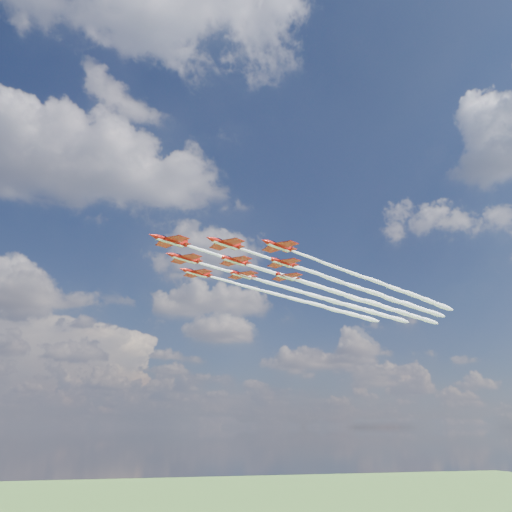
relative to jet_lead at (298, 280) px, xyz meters
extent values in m
cylinder|color=#B31109|center=(-39.02, -24.02, 0.00)|extent=(7.32, 5.08, 1.09)
cone|color=#B31109|center=(-43.24, -26.62, 0.00)|extent=(2.26, 1.97, 1.09)
cone|color=#B31109|center=(-35.06, -21.58, 0.00)|extent=(1.79, 1.62, 0.99)
ellipsoid|color=black|center=(-40.71, -25.06, 0.44)|extent=(2.23, 1.85, 0.71)
cube|color=#B31109|center=(-38.60, -23.76, -0.05)|extent=(7.48, 9.43, 0.14)
cube|color=#B31109|center=(-35.65, -21.94, 0.00)|extent=(3.05, 3.77, 0.12)
cube|color=#B31109|center=(-35.48, -21.84, 0.89)|extent=(1.42, 0.95, 1.78)
cube|color=white|center=(-39.02, -24.02, -0.50)|extent=(6.80, 4.66, 0.12)
cylinder|color=#B31109|center=(-26.36, -25.33, 0.00)|extent=(7.32, 5.08, 1.09)
cone|color=#B31109|center=(-30.58, -27.93, 0.00)|extent=(2.26, 1.97, 1.09)
cone|color=#B31109|center=(-22.40, -22.89, 0.00)|extent=(1.79, 1.62, 0.99)
ellipsoid|color=black|center=(-28.05, -26.37, 0.44)|extent=(2.23, 1.85, 0.71)
cube|color=#B31109|center=(-25.94, -25.07, -0.05)|extent=(7.48, 9.43, 0.14)
cube|color=#B31109|center=(-22.99, -23.25, 0.00)|extent=(3.05, 3.77, 0.12)
cube|color=#B31109|center=(-22.82, -23.15, 0.89)|extent=(1.42, 0.95, 1.78)
cube|color=white|center=(-26.36, -25.33, -0.50)|extent=(6.80, 4.66, 0.12)
cylinder|color=#B31109|center=(-34.49, -12.13, 0.00)|extent=(7.32, 5.08, 1.09)
cone|color=#B31109|center=(-38.71, -14.72, 0.00)|extent=(2.26, 1.97, 1.09)
cone|color=#B31109|center=(-30.52, -9.68, 0.00)|extent=(1.79, 1.62, 0.99)
ellipsoid|color=black|center=(-36.18, -13.16, 0.44)|extent=(2.23, 1.85, 0.71)
cube|color=#B31109|center=(-34.07, -11.87, -0.05)|extent=(7.48, 9.43, 0.14)
cube|color=#B31109|center=(-31.11, -10.05, 0.00)|extent=(3.05, 3.77, 0.12)
cube|color=#B31109|center=(-30.95, -9.94, 0.89)|extent=(1.42, 0.95, 1.78)
cube|color=white|center=(-34.49, -12.13, -0.50)|extent=(6.80, 4.66, 0.12)
cylinder|color=#B31109|center=(-13.70, -26.64, 0.00)|extent=(7.32, 5.08, 1.09)
cone|color=#B31109|center=(-17.92, -29.24, 0.00)|extent=(2.26, 1.97, 1.09)
cone|color=#B31109|center=(-9.74, -24.20, 0.00)|extent=(1.79, 1.62, 0.99)
ellipsoid|color=black|center=(-15.39, -27.68, 0.44)|extent=(2.23, 1.85, 0.71)
cube|color=#B31109|center=(-13.28, -26.38, -0.05)|extent=(7.48, 9.43, 0.14)
cube|color=#B31109|center=(-10.33, -24.56, 0.00)|extent=(3.05, 3.77, 0.12)
cube|color=#B31109|center=(-10.16, -24.46, 0.89)|extent=(1.42, 0.95, 1.78)
cube|color=white|center=(-13.70, -26.64, -0.50)|extent=(6.80, 4.66, 0.12)
cylinder|color=#B31109|center=(-21.83, -13.44, 0.00)|extent=(7.32, 5.08, 1.09)
cone|color=#B31109|center=(-26.05, -16.03, 0.00)|extent=(2.26, 1.97, 1.09)
cone|color=#B31109|center=(-17.86, -10.99, 0.00)|extent=(1.79, 1.62, 0.99)
ellipsoid|color=black|center=(-23.52, -14.48, 0.44)|extent=(2.23, 1.85, 0.71)
cube|color=#B31109|center=(-21.41, -13.18, -0.05)|extent=(7.48, 9.43, 0.14)
cube|color=#B31109|center=(-18.45, -11.36, 0.00)|extent=(3.05, 3.77, 0.12)
cube|color=#B31109|center=(-18.29, -11.25, 0.89)|extent=(1.42, 0.95, 1.78)
cube|color=white|center=(-21.83, -13.44, -0.50)|extent=(6.80, 4.66, 0.12)
cylinder|color=#B31109|center=(-29.96, -0.23, 0.00)|extent=(7.32, 5.08, 1.09)
cone|color=#B31109|center=(-34.18, -2.83, 0.00)|extent=(2.26, 1.97, 1.09)
cone|color=#B31109|center=(-25.99, 2.21, 0.00)|extent=(1.79, 1.62, 0.99)
ellipsoid|color=black|center=(-31.64, -1.27, 0.44)|extent=(2.23, 1.85, 0.71)
cube|color=#B31109|center=(-29.53, 0.03, -0.05)|extent=(7.48, 9.43, 0.14)
cube|color=#B31109|center=(-26.58, 1.85, 0.00)|extent=(3.05, 3.77, 0.12)
cube|color=#B31109|center=(-26.41, 1.95, 0.89)|extent=(1.42, 0.95, 1.78)
cube|color=white|center=(-29.96, -0.23, -0.50)|extent=(6.80, 4.66, 0.12)
cylinder|color=#B31109|center=(-9.17, -14.75, 0.00)|extent=(7.32, 5.08, 1.09)
cone|color=#B31109|center=(-13.39, -17.34, 0.00)|extent=(2.26, 1.97, 1.09)
cone|color=#B31109|center=(-5.20, -12.31, 0.00)|extent=(1.79, 1.62, 0.99)
ellipsoid|color=black|center=(-10.86, -15.79, 0.44)|extent=(2.23, 1.85, 0.71)
cube|color=#B31109|center=(-8.75, -14.49, -0.05)|extent=(7.48, 9.43, 0.14)
cube|color=#B31109|center=(-5.79, -12.67, 0.00)|extent=(3.05, 3.77, 0.12)
cube|color=#B31109|center=(-5.63, -12.56, 0.89)|extent=(1.42, 0.95, 1.78)
cube|color=white|center=(-9.17, -14.75, -0.50)|extent=(6.80, 4.66, 0.12)
cylinder|color=#B31109|center=(-17.30, -1.54, 0.00)|extent=(7.32, 5.08, 1.09)
cone|color=#B31109|center=(-21.52, -4.14, 0.00)|extent=(2.26, 1.97, 1.09)
cone|color=#B31109|center=(-13.33, 0.90, 0.00)|extent=(1.79, 1.62, 0.99)
ellipsoid|color=black|center=(-18.98, -2.58, 0.44)|extent=(2.23, 1.85, 0.71)
cube|color=#B31109|center=(-16.87, -1.28, -0.05)|extent=(7.48, 9.43, 0.14)
cube|color=#B31109|center=(-13.92, 0.53, 0.00)|extent=(3.05, 3.77, 0.12)
cube|color=#B31109|center=(-13.75, 0.64, 0.89)|extent=(1.42, 0.95, 1.78)
cube|color=white|center=(-17.30, -1.54, -0.50)|extent=(6.80, 4.66, 0.12)
cylinder|color=#B31109|center=(-4.64, -2.85, 0.00)|extent=(7.32, 5.08, 1.09)
cone|color=#B31109|center=(-8.86, -5.45, 0.00)|extent=(2.26, 1.97, 1.09)
cone|color=#B31109|center=(-0.67, -0.41, 0.00)|extent=(1.79, 1.62, 0.99)
ellipsoid|color=black|center=(-6.32, -3.89, 0.44)|extent=(2.23, 1.85, 0.71)
cube|color=#B31109|center=(-4.21, -2.59, -0.05)|extent=(7.48, 9.43, 0.14)
cube|color=#B31109|center=(-1.26, -0.78, 0.00)|extent=(3.05, 3.77, 0.12)
cube|color=#B31109|center=(-1.09, -0.67, 0.89)|extent=(1.42, 0.95, 1.78)
cube|color=white|center=(-4.64, -2.85, -0.50)|extent=(6.80, 4.66, 0.12)
camera|label=1|loc=(-45.44, -133.46, -40.82)|focal=35.00mm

